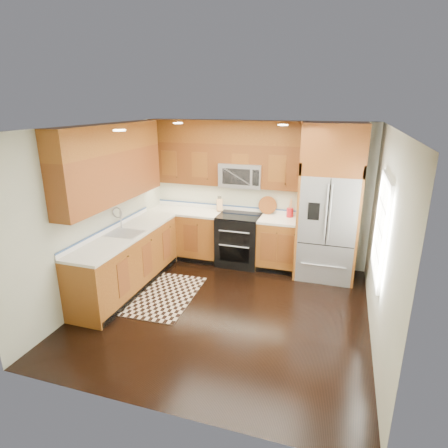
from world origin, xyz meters
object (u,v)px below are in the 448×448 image
(range, at_px, (239,240))
(refrigerator, at_px, (329,203))
(knife_block, at_px, (219,205))
(rug, at_px, (166,295))
(utensil_crock, at_px, (290,211))

(range, relative_size, refrigerator, 0.36)
(refrigerator, height_order, knife_block, refrigerator)
(range, relative_size, rug, 0.64)
(refrigerator, relative_size, knife_block, 9.01)
(refrigerator, bearing_deg, rug, -147.01)
(rug, height_order, utensil_crock, utensil_crock)
(rug, distance_m, knife_block, 2.05)
(range, relative_size, utensil_crock, 2.80)
(refrigerator, xyz_separation_m, rug, (-2.32, -1.50, -1.30))
(range, xyz_separation_m, refrigerator, (1.55, -0.04, 0.83))
(range, distance_m, refrigerator, 1.76)
(rug, bearing_deg, range, 61.39)
(rug, relative_size, knife_block, 5.11)
(utensil_crock, bearing_deg, rug, -133.45)
(refrigerator, height_order, rug, refrigerator)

